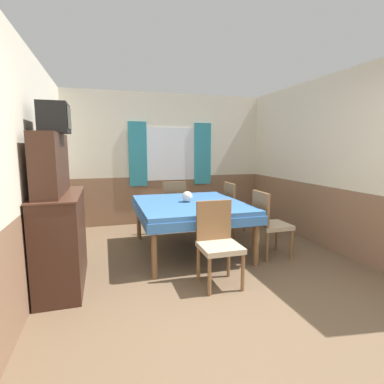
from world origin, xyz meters
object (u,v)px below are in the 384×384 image
at_px(dining_table, 190,209).
at_px(chair_head_near, 218,240).
at_px(chair_right_far, 236,207).
at_px(tv, 55,118).
at_px(sideboard, 59,222).
at_px(chair_right_near, 268,222).
at_px(chair_head_window, 173,204).
at_px(vase, 187,197).

relative_size(dining_table, chair_head_near, 1.91).
bearing_deg(chair_right_far, dining_table, -61.56).
xyz_separation_m(dining_table, tv, (-1.67, -0.68, 1.20)).
height_order(dining_table, sideboard, sideboard).
bearing_deg(chair_right_near, sideboard, -87.42).
bearing_deg(chair_right_far, chair_head_window, -120.59).
distance_m(chair_head_near, tv, 2.18).
relative_size(dining_table, chair_right_near, 1.91).
bearing_deg(chair_right_far, chair_head_near, -30.85).
relative_size(chair_head_window, vase, 5.86).
relative_size(chair_right_far, sideboard, 0.56).
xyz_separation_m(dining_table, sideboard, (-1.69, -0.66, 0.08)).
bearing_deg(chair_right_far, chair_right_near, 0.00).
bearing_deg(sideboard, chair_head_window, 46.46).
height_order(chair_right_far, tv, tv).
height_order(chair_head_near, chair_right_far, same).
height_order(dining_table, chair_head_window, chair_head_window).
bearing_deg(tv, chair_head_window, 47.31).
bearing_deg(sideboard, dining_table, 21.24).
bearing_deg(chair_head_near, chair_right_far, -120.85).
relative_size(chair_right_near, chair_right_far, 1.00).
xyz_separation_m(dining_table, chair_right_near, (0.99, -0.54, -0.14)).
xyz_separation_m(chair_head_near, chair_right_far, (0.99, 1.66, 0.00)).
xyz_separation_m(chair_right_near, chair_right_far, (0.00, 1.07, 0.00)).
relative_size(chair_right_near, chair_head_window, 1.00).
distance_m(tv, vase, 2.05).
height_order(dining_table, chair_head_near, chair_head_near).
distance_m(chair_right_near, vase, 1.21).
height_order(chair_head_window, vase, chair_head_window).
bearing_deg(chair_head_window, dining_table, -90.00).
height_order(chair_head_near, chair_head_window, same).
height_order(chair_right_far, sideboard, sideboard).
bearing_deg(chair_right_far, tv, -65.33).
xyz_separation_m(dining_table, chair_head_window, (0.00, 1.12, -0.14)).
height_order(chair_head_near, vase, chair_head_near).
bearing_deg(chair_head_near, dining_table, -90.00).
bearing_deg(chair_head_window, sideboard, -133.54).
height_order(chair_right_far, chair_head_window, same).
bearing_deg(dining_table, vase, 134.40).
distance_m(chair_right_near, chair_head_window, 1.93).
relative_size(dining_table, tv, 4.19).
xyz_separation_m(chair_head_near, chair_head_window, (-0.00, 2.24, 0.00)).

